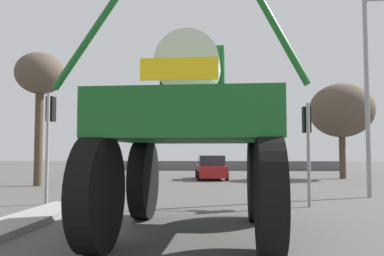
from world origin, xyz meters
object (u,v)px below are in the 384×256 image
(traffic_signal_near_right, at_px, (307,131))
(bare_tree_right, at_px, (341,111))
(bare_tree_left, at_px, (40,77))
(streetlight_near_right, at_px, (371,83))
(oversize_sprayer, at_px, (192,132))
(traffic_signal_near_left, at_px, (50,123))
(sedan_ahead, at_px, (211,168))
(traffic_signal_far_left, at_px, (153,137))

(traffic_signal_near_right, xyz_separation_m, bare_tree_right, (5.25, 13.83, 2.07))
(bare_tree_left, bearing_deg, streetlight_near_right, -15.52)
(streetlight_near_right, relative_size, bare_tree_left, 1.14)
(oversize_sprayer, bearing_deg, traffic_signal_near_left, 50.06)
(sedan_ahead, distance_m, traffic_signal_near_left, 13.72)
(sedan_ahead, distance_m, traffic_signal_near_right, 13.09)
(traffic_signal_near_left, height_order, streetlight_near_right, streetlight_near_right)
(streetlight_near_right, bearing_deg, traffic_signal_near_right, -138.23)
(traffic_signal_near_left, relative_size, bare_tree_right, 0.59)
(traffic_signal_far_left, bearing_deg, bare_tree_right, -7.32)
(bare_tree_right, bearing_deg, traffic_signal_near_right, -110.80)
(sedan_ahead, relative_size, traffic_signal_near_right, 1.29)
(traffic_signal_near_left, height_order, bare_tree_left, bare_tree_left)
(oversize_sprayer, bearing_deg, traffic_signal_far_left, 13.65)
(streetlight_near_right, bearing_deg, oversize_sprayer, -131.39)
(oversize_sprayer, xyz_separation_m, sedan_ahead, (0.04, 17.14, -1.43))
(traffic_signal_near_left, bearing_deg, sedan_ahead, 67.63)
(traffic_signal_far_left, xyz_separation_m, bare_tree_left, (-4.57, -8.52, 2.84))
(traffic_signal_near_right, relative_size, bare_tree_left, 0.48)
(bare_tree_right, bearing_deg, bare_tree_left, -158.44)
(traffic_signal_far_left, distance_m, bare_tree_left, 10.07)
(traffic_signal_near_left, bearing_deg, bare_tree_right, 45.14)
(traffic_signal_near_right, bearing_deg, bare_tree_left, 150.15)
(oversize_sprayer, xyz_separation_m, traffic_signal_near_right, (3.40, 4.60, 0.25))
(bare_tree_left, bearing_deg, bare_tree_right, 21.56)
(traffic_signal_far_left, bearing_deg, sedan_ahead, -34.88)
(traffic_signal_near_right, xyz_separation_m, streetlight_near_right, (3.07, 2.74, 2.00))
(oversize_sprayer, relative_size, sedan_ahead, 1.34)
(traffic_signal_far_left, bearing_deg, bare_tree_left, -118.24)
(streetlight_near_right, xyz_separation_m, bare_tree_left, (-15.20, 4.22, 1.25))
(sedan_ahead, bearing_deg, traffic_signal_far_left, 49.35)
(oversize_sprayer, height_order, traffic_signal_near_right, oversize_sprayer)
(traffic_signal_near_right, relative_size, traffic_signal_far_left, 0.86)
(bare_tree_left, bearing_deg, sedan_ahead, 32.44)
(traffic_signal_near_left, xyz_separation_m, traffic_signal_near_right, (8.52, 0.01, -0.31))
(oversize_sprayer, relative_size, bare_tree_left, 0.82)
(sedan_ahead, relative_size, traffic_signal_near_left, 1.15)
(oversize_sprayer, distance_m, sedan_ahead, 17.20)
(oversize_sprayer, distance_m, bare_tree_left, 14.90)
(traffic_signal_near_right, xyz_separation_m, bare_tree_left, (-12.13, 6.96, 3.25))
(traffic_signal_far_left, relative_size, streetlight_near_right, 0.49)
(traffic_signal_near_left, bearing_deg, traffic_signal_far_left, 86.46)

